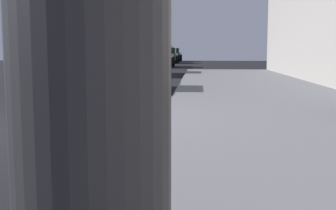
# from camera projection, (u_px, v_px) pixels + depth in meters

# --- Properties ---
(ground_plane) EXTENTS (80.00, 80.00, 0.00)m
(ground_plane) POSITION_uv_depth(u_px,v_px,m) (18.00, 128.00, 6.34)
(ground_plane) COLOR black
(sidewalk) EXTENTS (4.00, 32.00, 0.15)m
(sidewalk) POSITION_uv_depth(u_px,v_px,m) (306.00, 126.00, 6.06)
(sidewalk) COLOR #5B5B60
(sidewalk) RESTS_ON ground_plane
(car_white) EXTENTS (2.03, 4.23, 1.43)m
(car_white) POSITION_uv_depth(u_px,v_px,m) (101.00, 67.00, 11.51)
(car_white) COLOR white
(car_white) RESTS_ON ground_plane
(car_silver) EXTENTS (2.02, 4.09, 1.43)m
(car_silver) POSITION_uv_depth(u_px,v_px,m) (141.00, 60.00, 19.45)
(car_silver) COLOR #B7B7BF
(car_silver) RESTS_ON ground_plane
(car_red) EXTENTS (1.96, 4.08, 1.43)m
(car_red) POSITION_uv_depth(u_px,v_px,m) (158.00, 57.00, 28.53)
(car_red) COLOR red
(car_red) RESTS_ON ground_plane
(car_green) EXTENTS (1.95, 4.22, 1.27)m
(car_green) POSITION_uv_depth(u_px,v_px,m) (167.00, 55.00, 37.28)
(car_green) COLOR #196638
(car_green) RESTS_ON ground_plane
(car_black) EXTENTS (1.92, 4.21, 1.43)m
(car_black) POSITION_uv_depth(u_px,v_px,m) (172.00, 55.00, 43.27)
(car_black) COLOR black
(car_black) RESTS_ON ground_plane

